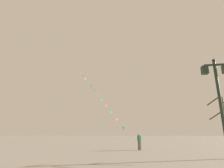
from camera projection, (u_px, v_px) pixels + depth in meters
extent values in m
plane|color=gray|center=(152.00, 149.00, 20.65)|extent=(160.00, 160.00, 0.00)
cylinder|color=#1E2D23|center=(222.00, 115.00, 8.07)|extent=(0.14, 0.14, 5.17)
sphere|color=#1E2D23|center=(214.00, 60.00, 8.77)|extent=(0.16, 0.16, 0.16)
cube|color=#1E2D23|center=(214.00, 65.00, 8.71)|extent=(0.96, 0.08, 0.08)
cube|color=#1E2D23|center=(205.00, 70.00, 8.71)|extent=(0.28, 0.28, 0.40)
cube|color=beige|center=(205.00, 70.00, 8.71)|extent=(0.19, 0.19, 0.30)
cylinder|color=brown|center=(139.00, 148.00, 20.35)|extent=(0.06, 0.06, 0.18)
cylinder|color=silver|center=(131.00, 137.00, 21.97)|extent=(1.95, 2.47, 2.24)
cylinder|color=silver|center=(120.00, 123.00, 24.44)|extent=(1.06, 1.34, 1.21)
cylinder|color=silver|center=(114.00, 116.00, 26.16)|extent=(1.06, 1.34, 1.21)
cylinder|color=silver|center=(109.00, 109.00, 27.88)|extent=(1.06, 1.34, 1.21)
cylinder|color=silver|center=(104.00, 103.00, 29.60)|extent=(1.06, 1.34, 1.21)
cylinder|color=silver|center=(100.00, 97.00, 31.32)|extent=(1.06, 1.34, 1.21)
cylinder|color=silver|center=(96.00, 92.00, 33.04)|extent=(1.06, 1.34, 1.21)
cylinder|color=silver|center=(93.00, 88.00, 34.76)|extent=(1.06, 1.34, 1.21)
cylinder|color=silver|center=(89.00, 84.00, 36.48)|extent=(1.06, 1.34, 1.21)
cylinder|color=silver|center=(87.00, 81.00, 38.20)|extent=(1.06, 1.34, 1.21)
cylinder|color=silver|center=(84.00, 77.00, 39.92)|extent=(1.06, 1.34, 1.21)
cylinder|color=silver|center=(82.00, 74.00, 41.64)|extent=(1.06, 1.34, 1.21)
cube|color=green|center=(123.00, 128.00, 23.58)|extent=(0.39, 0.26, 0.46)
cylinder|color=green|center=(124.00, 130.00, 23.48)|extent=(0.05, 0.06, 0.34)
cube|color=pink|center=(117.00, 119.00, 25.30)|extent=(0.32, 0.34, 0.46)
cylinder|color=pink|center=(117.00, 121.00, 25.22)|extent=(0.03, 0.03, 0.21)
cube|color=green|center=(111.00, 112.00, 27.02)|extent=(0.32, 0.34, 0.46)
cylinder|color=green|center=(111.00, 114.00, 26.93)|extent=(0.04, 0.04, 0.34)
cube|color=pink|center=(106.00, 106.00, 28.74)|extent=(0.33, 0.33, 0.46)
cylinder|color=pink|center=(106.00, 108.00, 28.65)|extent=(0.05, 0.05, 0.33)
cube|color=green|center=(102.00, 100.00, 30.46)|extent=(0.31, 0.35, 0.46)
cylinder|color=green|center=(102.00, 102.00, 30.37)|extent=(0.05, 0.05, 0.30)
cube|color=pink|center=(98.00, 95.00, 32.18)|extent=(0.35, 0.31, 0.46)
cylinder|color=pink|center=(98.00, 96.00, 32.11)|extent=(0.03, 0.03, 0.22)
cube|color=green|center=(94.00, 90.00, 33.90)|extent=(0.36, 0.29, 0.46)
cylinder|color=green|center=(94.00, 92.00, 33.82)|extent=(0.03, 0.04, 0.28)
cube|color=pink|center=(91.00, 86.00, 35.62)|extent=(0.40, 0.24, 0.46)
cylinder|color=pink|center=(91.00, 88.00, 35.54)|extent=(0.04, 0.05, 0.26)
cube|color=green|center=(88.00, 82.00, 37.34)|extent=(0.33, 0.33, 0.46)
cylinder|color=green|center=(88.00, 84.00, 37.26)|extent=(0.04, 0.04, 0.29)
cube|color=pink|center=(85.00, 79.00, 39.06)|extent=(0.29, 0.37, 0.46)
cylinder|color=pink|center=(85.00, 80.00, 38.99)|extent=(0.04, 0.03, 0.23)
cube|color=green|center=(83.00, 76.00, 40.78)|extent=(0.38, 0.27, 0.46)
cylinder|color=green|center=(83.00, 77.00, 40.70)|extent=(0.03, 0.03, 0.26)
cube|color=pink|center=(81.00, 73.00, 42.50)|extent=(0.34, 0.32, 0.46)
cylinder|color=pink|center=(81.00, 74.00, 42.43)|extent=(0.04, 0.04, 0.22)
cube|color=brown|center=(140.00, 146.00, 18.96)|extent=(0.34, 0.36, 0.90)
cube|color=#26724C|center=(139.00, 139.00, 19.15)|extent=(0.41, 0.45, 0.60)
sphere|color=tan|center=(139.00, 134.00, 19.26)|extent=(0.22, 0.22, 0.22)
cylinder|color=#26724C|center=(138.00, 137.00, 19.39)|extent=(0.30, 0.37, 0.50)
cylinder|color=#4C3826|center=(214.00, 100.00, 13.94)|extent=(1.11, 0.20, 0.80)
cylinder|color=#4C3826|center=(216.00, 115.00, 13.61)|extent=(1.10, 0.11, 0.74)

